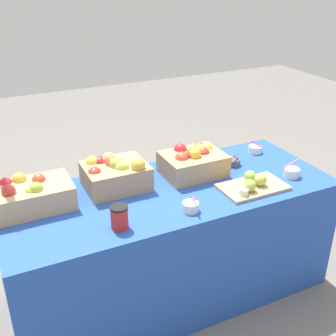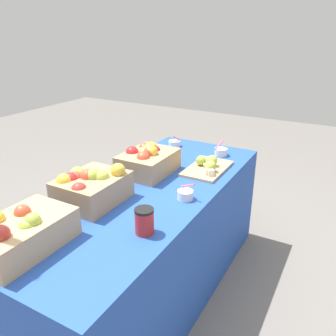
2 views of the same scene
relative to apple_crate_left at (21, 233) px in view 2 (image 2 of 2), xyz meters
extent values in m
plane|color=slate|center=(0.73, -0.14, -0.81)|extent=(10.00, 10.00, 0.00)
cube|color=#234CAD|center=(0.73, -0.14, -0.44)|extent=(1.90, 0.76, 0.74)
cube|color=tan|center=(0.00, 0.00, -0.01)|extent=(0.40, 0.27, 0.13)
sphere|color=#99B742|center=(0.02, -0.06, 0.06)|extent=(0.07, 0.07, 0.07)
sphere|color=#D14C33|center=(0.05, 0.04, 0.06)|extent=(0.07, 0.07, 0.07)
sphere|color=#99B742|center=(-0.01, -0.05, 0.04)|extent=(0.07, 0.07, 0.07)
sphere|color=#B2332D|center=(-0.11, -0.04, 0.07)|extent=(0.07, 0.07, 0.07)
cube|color=tan|center=(0.47, 0.02, 0.00)|extent=(0.35, 0.28, 0.14)
sphere|color=gold|center=(0.37, 0.11, 0.06)|extent=(0.08, 0.08, 0.08)
sphere|color=#D14C33|center=(0.43, 0.10, 0.05)|extent=(0.08, 0.08, 0.08)
sphere|color=#99B742|center=(0.47, 0.01, 0.07)|extent=(0.08, 0.08, 0.08)
sphere|color=#D14C33|center=(0.46, 0.04, 0.07)|extent=(0.08, 0.08, 0.08)
sphere|color=gold|center=(0.57, -0.07, 0.08)|extent=(0.08, 0.08, 0.08)
sphere|color=red|center=(0.41, 0.10, 0.06)|extent=(0.08, 0.08, 0.08)
sphere|color=#B2C64C|center=(0.49, -0.03, 0.07)|extent=(0.08, 0.08, 0.08)
sphere|color=#B2C64C|center=(0.46, 0.11, 0.07)|extent=(0.08, 0.08, 0.08)
sphere|color=#B2332D|center=(0.34, -0.01, 0.05)|extent=(0.08, 0.08, 0.08)
cube|color=tan|center=(0.94, -0.02, -0.01)|extent=(0.36, 0.28, 0.13)
sphere|color=gold|center=(0.94, -0.05, 0.03)|extent=(0.08, 0.08, 0.08)
sphere|color=#D14C33|center=(0.86, -0.04, 0.05)|extent=(0.08, 0.08, 0.08)
sphere|color=#B2332D|center=(1.01, -0.03, 0.05)|extent=(0.08, 0.08, 0.08)
sphere|color=red|center=(0.90, 0.07, 0.06)|extent=(0.08, 0.08, 0.08)
sphere|color=#D14C33|center=(1.04, 0.06, 0.04)|extent=(0.08, 0.08, 0.08)
sphere|color=#B2C64C|center=(0.96, 0.01, 0.05)|extent=(0.08, 0.08, 0.08)
sphere|color=gold|center=(1.00, 0.00, 0.06)|extent=(0.08, 0.08, 0.08)
sphere|color=gold|center=(0.93, -0.05, 0.07)|extent=(0.08, 0.08, 0.08)
sphere|color=#D14C33|center=(0.93, -0.05, 0.07)|extent=(0.08, 0.08, 0.08)
sphere|color=gold|center=(1.07, 0.03, 0.04)|extent=(0.08, 0.08, 0.08)
cube|color=tan|center=(1.16, -0.33, -0.06)|extent=(0.38, 0.23, 0.02)
sphere|color=#B2C64C|center=(1.20, -0.35, -0.02)|extent=(0.07, 0.07, 0.07)
sphere|color=#99B742|center=(1.18, -0.28, -0.02)|extent=(0.07, 0.07, 0.07)
cube|color=beige|center=(1.14, -0.34, -0.04)|extent=(0.04, 0.04, 0.03)
sphere|color=#B2C64C|center=(1.11, -0.38, -0.02)|extent=(0.07, 0.07, 0.07)
cube|color=beige|center=(1.05, -0.40, -0.04)|extent=(0.05, 0.05, 0.04)
cube|color=beige|center=(1.06, -0.37, -0.04)|extent=(0.04, 0.04, 0.03)
cylinder|color=#4C4C51|center=(1.23, -0.02, -0.05)|extent=(0.09, 0.09, 0.04)
cylinder|color=#EA598C|center=(1.24, -0.04, -0.01)|extent=(0.07, 0.03, 0.05)
cylinder|color=silver|center=(1.46, -0.31, -0.05)|extent=(0.09, 0.09, 0.05)
cylinder|color=#EA598C|center=(1.46, -0.29, 0.01)|extent=(0.10, 0.03, 0.05)
cylinder|color=silver|center=(0.73, -0.39, -0.05)|extent=(0.09, 0.09, 0.05)
cylinder|color=#EA598C|center=(0.74, -0.40, 0.00)|extent=(0.04, 0.10, 0.05)
cylinder|color=silver|center=(1.48, 0.08, -0.05)|extent=(0.09, 0.09, 0.05)
cylinder|color=#EA598C|center=(1.47, 0.06, 0.00)|extent=(0.08, 0.03, 0.06)
cylinder|color=red|center=(0.34, -0.38, -0.02)|extent=(0.09, 0.09, 0.11)
cylinder|color=black|center=(0.34, -0.38, 0.04)|extent=(0.09, 0.09, 0.01)
camera|label=1|loc=(-0.19, -2.03, 1.08)|focal=45.16mm
camera|label=2|loc=(-0.75, -1.11, 0.78)|focal=36.62mm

